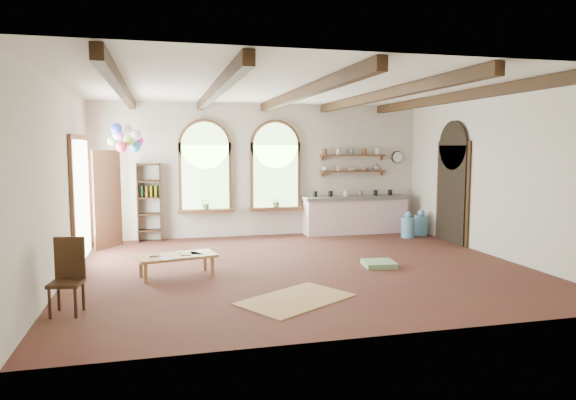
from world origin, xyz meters
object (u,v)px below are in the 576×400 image
object	(u,v)px
kitchen_counter	(355,214)
side_chair	(67,292)
coffee_table	(177,257)
balloon_cluster	(127,139)

from	to	relation	value
kitchen_counter	side_chair	bearing A→B (deg)	-140.07
kitchen_counter	coffee_table	size ratio (longest dim) A/B	1.94
balloon_cluster	kitchen_counter	bearing A→B (deg)	9.45
coffee_table	side_chair	world-z (taller)	side_chair
coffee_table	kitchen_counter	bearing A→B (deg)	36.58
coffee_table	balloon_cluster	world-z (taller)	balloon_cluster
coffee_table	side_chair	bearing A→B (deg)	-131.45
kitchen_counter	balloon_cluster	bearing A→B (deg)	-170.55
kitchen_counter	coffee_table	world-z (taller)	kitchen_counter
side_chair	coffee_table	bearing A→B (deg)	48.55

